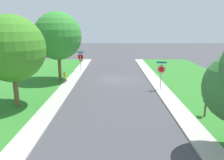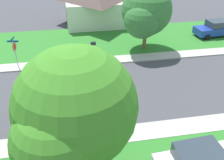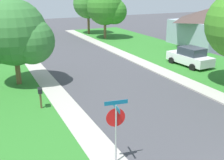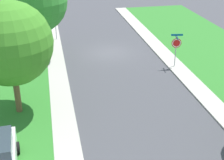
{
  "view_description": "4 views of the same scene",
  "coord_description": "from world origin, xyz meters",
  "px_view_note": "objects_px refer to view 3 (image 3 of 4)",
  "views": [
    {
      "loc": [
        0.05,
        24.67,
        5.88
      ],
      "look_at": [
        0.13,
        5.99,
        1.4
      ],
      "focal_mm": 35.32,
      "sensor_mm": 36.0,
      "label": 1
    },
    {
      "loc": [
        14.82,
        9.05,
        10.18
      ],
      "look_at": [
        0.87,
        11.44,
        1.4
      ],
      "focal_mm": 39.31,
      "sensor_mm": 36.0,
      "label": 2
    },
    {
      "loc": [
        -8.73,
        -4.09,
        6.75
      ],
      "look_at": [
        -1.84,
        10.18,
        1.4
      ],
      "focal_mm": 43.9,
      "sensor_mm": 36.0,
      "label": 3
    },
    {
      "loc": [
        5.21,
        27.1,
        10.45
      ],
      "look_at": [
        1.43,
        8.51,
        1.4
      ],
      "focal_mm": 53.05,
      "sensor_mm": 36.0,
      "label": 4
    }
  ],
  "objects_px": {
    "mailbox": "(40,93)",
    "tree_corner_large": "(90,4)",
    "house_right_setback": "(213,25)",
    "stop_sign_far_corner": "(116,122)",
    "car_white_across_road": "(190,57)",
    "tree_sidewalk_far": "(107,8)",
    "tree_across_right": "(18,35)"
  },
  "relations": [
    {
      "from": "tree_corner_large",
      "to": "tree_across_right",
      "type": "height_order",
      "value": "tree_corner_large"
    },
    {
      "from": "tree_across_right",
      "to": "house_right_setback",
      "type": "relative_size",
      "value": 0.66
    },
    {
      "from": "car_white_across_road",
      "to": "tree_across_right",
      "type": "xyz_separation_m",
      "value": [
        -14.36,
        1.36,
        2.8
      ]
    },
    {
      "from": "stop_sign_far_corner",
      "to": "house_right_setback",
      "type": "bearing_deg",
      "value": 37.75
    },
    {
      "from": "mailbox",
      "to": "house_right_setback",
      "type": "bearing_deg",
      "value": 23.76
    },
    {
      "from": "tree_corner_large",
      "to": "tree_across_right",
      "type": "distance_m",
      "value": 23.46
    },
    {
      "from": "tree_across_right",
      "to": "tree_sidewalk_far",
      "type": "bearing_deg",
      "value": 47.1
    },
    {
      "from": "tree_sidewalk_far",
      "to": "tree_across_right",
      "type": "relative_size",
      "value": 1.09
    },
    {
      "from": "stop_sign_far_corner",
      "to": "house_right_setback",
      "type": "xyz_separation_m",
      "value": [
        21.7,
        16.8,
        0.49
      ]
    },
    {
      "from": "stop_sign_far_corner",
      "to": "tree_across_right",
      "type": "height_order",
      "value": "tree_across_right"
    },
    {
      "from": "tree_sidewalk_far",
      "to": "car_white_across_road",
      "type": "bearing_deg",
      "value": -87.09
    },
    {
      "from": "tree_across_right",
      "to": "tree_corner_large",
      "type": "bearing_deg",
      "value": 56.3
    },
    {
      "from": "tree_sidewalk_far",
      "to": "tree_across_right",
      "type": "xyz_separation_m",
      "value": [
        -13.55,
        -14.58,
        -0.47
      ]
    },
    {
      "from": "tree_sidewalk_far",
      "to": "mailbox",
      "type": "height_order",
      "value": "tree_sidewalk_far"
    },
    {
      "from": "stop_sign_far_corner",
      "to": "tree_sidewalk_far",
      "type": "distance_m",
      "value": 28.6
    },
    {
      "from": "house_right_setback",
      "to": "mailbox",
      "type": "distance_m",
      "value": 25.48
    },
    {
      "from": "house_right_setback",
      "to": "tree_sidewalk_far",
      "type": "bearing_deg",
      "value": 137.43
    },
    {
      "from": "tree_corner_large",
      "to": "mailbox",
      "type": "xyz_separation_m",
      "value": [
        -12.74,
        -24.39,
        -3.38
      ]
    },
    {
      "from": "tree_across_right",
      "to": "mailbox",
      "type": "relative_size",
      "value": 4.68
    },
    {
      "from": "stop_sign_far_corner",
      "to": "car_white_across_road",
      "type": "bearing_deg",
      "value": 38.86
    },
    {
      "from": "stop_sign_far_corner",
      "to": "tree_corner_large",
      "type": "height_order",
      "value": "tree_corner_large"
    },
    {
      "from": "tree_sidewalk_far",
      "to": "stop_sign_far_corner",
      "type": "bearing_deg",
      "value": -114.2
    },
    {
      "from": "stop_sign_far_corner",
      "to": "tree_sidewalk_far",
      "type": "relative_size",
      "value": 0.41
    },
    {
      "from": "car_white_across_road",
      "to": "tree_across_right",
      "type": "relative_size",
      "value": 0.72
    },
    {
      "from": "car_white_across_road",
      "to": "tree_across_right",
      "type": "height_order",
      "value": "tree_across_right"
    },
    {
      "from": "car_white_across_road",
      "to": "tree_sidewalk_far",
      "type": "distance_m",
      "value": 16.29
    },
    {
      "from": "tree_sidewalk_far",
      "to": "mailbox",
      "type": "relative_size",
      "value": 5.12
    },
    {
      "from": "tree_across_right",
      "to": "car_white_across_road",
      "type": "bearing_deg",
      "value": -5.41
    },
    {
      "from": "mailbox",
      "to": "tree_corner_large",
      "type": "bearing_deg",
      "value": 62.42
    },
    {
      "from": "car_white_across_road",
      "to": "tree_sidewalk_far",
      "type": "xyz_separation_m",
      "value": [
        -0.81,
        15.94,
        3.27
      ]
    },
    {
      "from": "stop_sign_far_corner",
      "to": "tree_corner_large",
      "type": "bearing_deg",
      "value": 70.18
    },
    {
      "from": "tree_across_right",
      "to": "mailbox",
      "type": "height_order",
      "value": "tree_across_right"
    }
  ]
}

